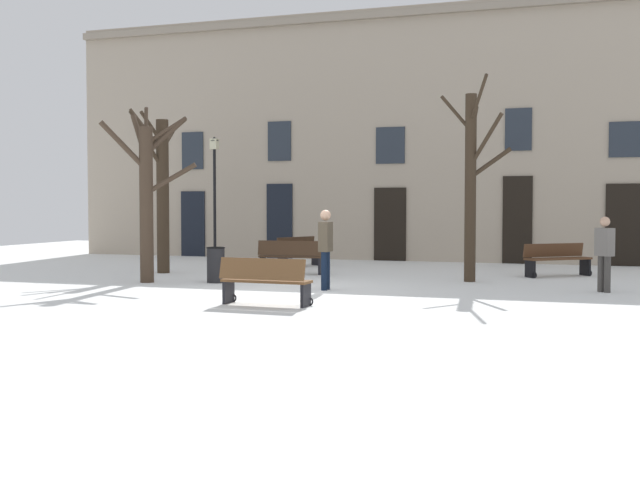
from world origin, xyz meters
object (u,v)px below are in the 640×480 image
bench_near_center_tree (299,251)px  person_crossing_plaza (326,245)px  bench_facing_shops (265,281)px  bench_by_litter_bin (291,256)px  streetlamp (215,185)px  person_near_bench (604,251)px  tree_right_of_center (161,189)px  litter_bin (216,265)px  tree_near_facade (147,193)px  tree_center (472,181)px  bench_back_to_back_right (557,259)px

bench_near_center_tree → person_crossing_plaza: 6.64m
bench_facing_shops → person_crossing_plaza: 2.96m
bench_by_litter_bin → bench_facing_shops: (1.86, -6.40, -0.02)m
streetlamp → person_near_bench: streetlamp is taller
tree_right_of_center → person_crossing_plaza: tree_right_of_center is taller
litter_bin → person_near_bench: (8.88, 0.73, 0.46)m
bench_by_litter_bin → tree_near_facade: bearing=48.6°
litter_bin → person_crossing_plaza: (3.03, -0.73, 0.56)m
tree_center → bench_back_to_back_right: tree_center is taller
streetlamp → bench_facing_shops: size_ratio=2.37×
bench_by_litter_bin → streetlamp: bearing=-48.1°
bench_facing_shops → person_near_bench: 7.51m
streetlamp → litter_bin: (3.45, -7.09, -2.10)m
bench_by_litter_bin → person_near_bench: 8.23m
litter_bin → bench_back_to_back_right: 8.90m
bench_back_to_back_right → person_crossing_plaza: 6.95m
bench_back_to_back_right → bench_near_center_tree: bearing=133.7°
litter_bin → bench_facing_shops: bearing=-52.7°
bench_near_center_tree → person_crossing_plaza: size_ratio=0.93×
tree_center → bench_by_litter_bin: 5.34m
tree_near_facade → person_crossing_plaza: tree_near_facade is taller
tree_center → bench_back_to_back_right: size_ratio=2.81×
tree_center → streetlamp: 10.51m
bench_by_litter_bin → person_crossing_plaza: person_crossing_plaza is taller
bench_back_to_back_right → tree_near_facade: bearing=167.8°
tree_near_facade → person_crossing_plaza: 4.79m
tree_right_of_center → bench_facing_shops: tree_right_of_center is taller
tree_right_of_center → bench_near_center_tree: 4.70m
person_crossing_plaza → bench_facing_shops: bearing=-3.8°
tree_right_of_center → person_near_bench: bearing=-6.3°
streetlamp → bench_near_center_tree: streetlamp is taller
tree_right_of_center → litter_bin: size_ratio=5.29×
tree_center → person_near_bench: tree_center is taller
bench_by_litter_bin → bench_facing_shops: bearing=102.8°
bench_back_to_back_right → bench_by_litter_bin: bench_by_litter_bin is taller
tree_right_of_center → bench_facing_shops: 7.98m
bench_by_litter_bin → person_near_bench: bearing=162.3°
bench_by_litter_bin → tree_center: bearing=169.8°
person_crossing_plaza → tree_near_facade: bearing=-92.1°
tree_right_of_center → streetlamp: tree_right_of_center is taller
tree_near_facade → litter_bin: tree_near_facade is taller
litter_bin → tree_near_facade: bearing=-164.2°
bench_near_center_tree → litter_bin: bearing=-158.1°
tree_center → person_crossing_plaza: tree_center is taller
bench_back_to_back_right → streetlamp: bearing=127.0°
person_crossing_plaza → person_near_bench: person_crossing_plaza is taller
tree_near_facade → litter_bin: bearing=15.8°
bench_by_litter_bin → bench_facing_shops: 6.66m
streetlamp → person_near_bench: 13.97m
bench_by_litter_bin → person_near_bench: person_near_bench is taller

